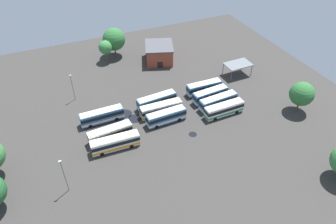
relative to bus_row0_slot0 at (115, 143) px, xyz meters
name	(u,v)px	position (x,y,z in m)	size (l,w,h in m)	color
ground_plane	(164,118)	(14.86, 5.81, -1.83)	(108.19, 108.19, 0.00)	#383533
bus_row0_slot0	(115,143)	(0.00, 0.00, 0.00)	(11.50, 2.96, 3.47)	silver
bus_row0_slot1	(110,133)	(-0.18, 3.65, 0.00)	(10.87, 3.37, 3.47)	silver
bus_row0_slot3	(102,116)	(-0.40, 10.89, 0.00)	(11.23, 2.63, 3.47)	teal
bus_row1_slot1	(166,116)	(14.67, 4.07, 0.00)	(10.62, 2.85, 3.47)	teal
bus_row1_slot2	(161,109)	(14.73, 7.52, 0.00)	(11.29, 2.75, 3.47)	silver
bus_row1_slot3	(157,101)	(14.98, 11.31, 0.00)	(11.26, 3.33, 3.47)	teal
bus_row2_slot0	(224,109)	(29.96, 0.73, 0.00)	(10.99, 2.73, 3.47)	silver
bus_row2_slot1	(218,101)	(30.26, 4.32, 0.00)	(11.20, 3.29, 3.47)	teal
bus_row2_slot2	(210,95)	(29.79, 7.83, 0.00)	(10.58, 3.31, 3.47)	teal
bus_row2_slot3	(204,88)	(29.91, 11.71, 0.00)	(10.43, 2.76, 3.47)	teal
depot_building	(159,53)	(25.23, 34.42, 1.05)	(11.88, 12.63, 5.72)	#99422D
maintenance_shelter	(238,64)	(44.31, 16.31, 1.81)	(8.24, 5.37, 3.87)	slate
lamp_post_far_corner	(72,86)	(-5.13, 23.48, 2.61)	(0.56, 0.28, 8.07)	slate
lamp_post_by_building	(64,175)	(-12.30, -7.73, 3.01)	(0.56, 0.28, 8.84)	slate
tree_northwest	(302,94)	(49.26, -5.62, 3.58)	(6.42, 6.42, 8.63)	brown
tree_west_edge	(114,39)	(12.65, 43.73, 4.25)	(7.57, 7.57, 9.88)	brown
tree_south_edge	(105,47)	(8.90, 41.05, 3.27)	(4.54, 4.54, 7.40)	brown
puddle_back_corner	(135,119)	(7.63, 8.57, -1.83)	(3.67, 3.67, 0.01)	black
puddle_between_rows	(125,114)	(5.82, 11.51, -1.83)	(3.83, 3.83, 0.01)	black
puddle_front_lane	(193,134)	(18.87, -2.96, -1.83)	(2.05, 2.05, 0.01)	black
puddle_near_shelter	(204,86)	(31.65, 14.58, -1.83)	(2.30, 2.30, 0.01)	black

